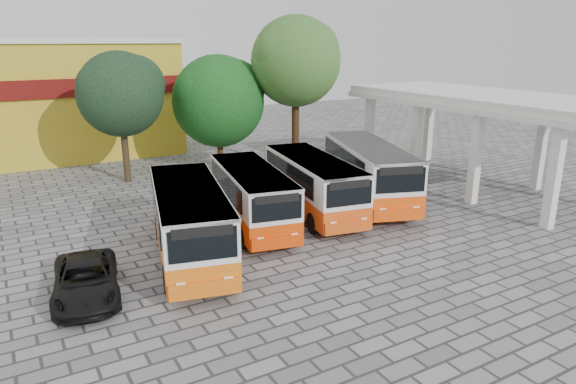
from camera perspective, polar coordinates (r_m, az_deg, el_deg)
ground at (r=22.12m, az=9.75°, el=-5.54°), size 90.00×90.00×0.00m
terminal_shelter at (r=31.04m, az=20.74°, el=9.37°), size 6.80×15.80×5.40m
shophouse_block at (r=41.90m, az=-26.96°, el=9.22°), size 20.40×10.40×8.30m
bus_far_left at (r=19.98m, az=-10.88°, el=-2.92°), size 4.18×8.42×2.89m
bus_centre_left at (r=23.21m, az=-4.02°, el=-0.19°), size 3.63×7.81×2.69m
bus_centre_right at (r=24.89m, az=2.82°, el=1.12°), size 3.61×8.05×2.79m
bus_far_right at (r=27.02m, az=8.94°, el=2.51°), size 5.21×9.04×3.06m
tree_left at (r=31.70m, az=-18.07°, el=10.58°), size 5.17×4.92×7.68m
tree_middle at (r=34.38m, az=-7.65°, el=10.31°), size 6.29×5.99×7.38m
tree_right at (r=34.36m, az=0.95°, el=14.63°), size 6.13×5.84×9.82m
parked_car at (r=18.42m, az=-21.55°, el=-9.11°), size 2.71×4.69×1.23m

